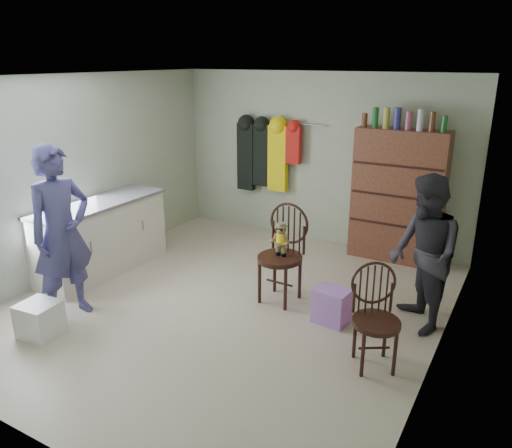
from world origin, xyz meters
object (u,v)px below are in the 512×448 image
Objects in this scene: counter at (102,236)px; dresser at (398,195)px; chair_far at (375,313)px; chair_front at (283,248)px.

dresser is at bearing 35.68° from counter.
counter is 3.96m from dresser.
counter is 1.93× the size of chair_far.
dresser is (-0.52, 2.61, 0.40)m from chair_far.
dresser reaches higher than chair_far.
chair_far is at bearing -4.74° from counter.
counter is at bearing -167.81° from chair_front.
dresser is (3.20, 2.30, 0.44)m from counter.
dresser is (0.79, 1.86, 0.28)m from chair_front.
chair_far is (3.72, -0.31, 0.04)m from counter.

